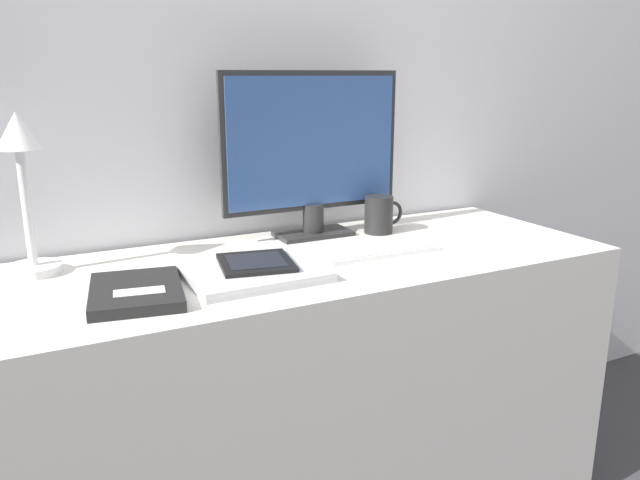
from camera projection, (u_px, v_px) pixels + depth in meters
name	position (u px, v px, depth m)	size (l,w,h in m)	color
wall_back	(263.00, 70.00, 1.70)	(3.60, 0.05, 2.40)	silver
desk	(318.00, 395.00, 1.63)	(1.46, 0.57, 0.76)	silver
monitor	(313.00, 151.00, 1.67)	(0.51, 0.11, 0.44)	#262626
keyboard	(378.00, 251.00, 1.56)	(0.31, 0.11, 0.01)	silver
laptop	(254.00, 273.00, 1.37)	(0.30, 0.24, 0.02)	#BCBCC1
ereader	(256.00, 262.00, 1.39)	(0.19, 0.20, 0.01)	black
desk_lamp	(23.00, 177.00, 1.35)	(0.12, 0.12, 0.36)	white
notebook	(136.00, 292.00, 1.25)	(0.21, 0.26, 0.02)	black
coffee_mug	(380.00, 214.00, 1.75)	(0.12, 0.08, 0.10)	black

